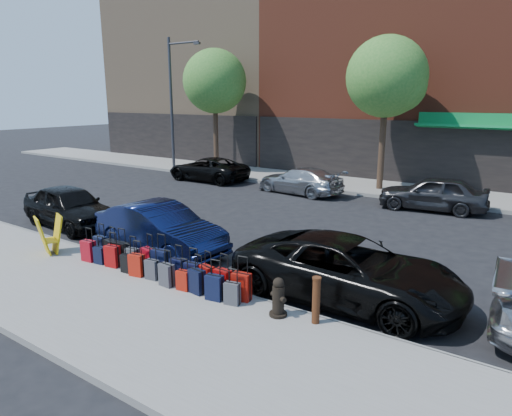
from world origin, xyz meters
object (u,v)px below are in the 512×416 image
Objects in this scene: bollard at (316,299)px; streetlight at (173,96)px; car_near_1 at (160,229)px; car_near_2 at (348,270)px; tree_left at (217,83)px; display_rack at (50,235)px; tree_center at (389,79)px; fire_hydrant at (278,298)px; car_far_0 at (208,169)px; suitcase_front_5 at (161,262)px; car_near_0 at (70,206)px; car_far_2 at (433,193)px; car_far_1 at (300,180)px.

streetlight is at bearing 141.61° from bollard.
car_near_1 is 0.85× the size of car_near_2.
display_rack is (5.91, -14.90, -4.72)m from tree_left.
streetlight is at bearing -166.61° from tree_left.
tree_center is at bearing 92.70° from display_rack.
tree_center is 6.59× the size of display_rack.
car_far_0 is (-12.10, 11.92, 0.12)m from fire_hydrant.
suitcase_front_5 is 6.60m from car_near_0.
fire_hydrant is 7.53m from display_rack.
suitcase_front_5 is 12.28m from car_far_2.
tree_center is at bearing 15.58° from car_near_2.
fire_hydrant is 0.81m from bollard.
suitcase_front_5 is 14.45m from car_far_0.
streetlight is 19.06m from suitcase_front_5.
tree_center reaches higher than car_far_0.
streetlight reaches higher than fire_hydrant.
car_near_1 is 11.47m from car_far_2.
car_far_1 is (-0.81, 10.02, -0.10)m from car_near_1.
car_near_1 reaches higher than fire_hydrant.
car_near_1 is 10.05m from car_far_1.
streetlight is 1.79× the size of car_near_1.
car_far_2 is at bearing -40.25° from tree_center.
bollard is (3.72, -14.30, -4.76)m from tree_center.
car_far_0 reaches higher than car_far_1.
suitcase_front_5 is at bearing 179.53° from bollard.
tree_center is at bearing 137.08° from car_far_1.
bollard is (0.79, 0.16, 0.12)m from fire_hydrant.
fire_hydrant is 0.16× the size of car_near_2.
fire_hydrant is at bearing 45.01° from car_far_0.
tree_left is 1.70× the size of car_far_2.
fire_hydrant is at bearing 34.32° from car_far_1.
car_near_1 is at bearing 11.55° from car_far_1.
car_far_2 is at bearing -40.24° from car_near_0.
tree_center is 1.62× the size of car_near_1.
bollard is 13.51m from car_far_1.
tree_center is 13.48m from streetlight.
fire_hydrant is at bearing -78.53° from tree_center.
tree_center reaches higher than display_rack.
streetlight is at bearing -177.02° from tree_center.
car_near_2 is 1.11× the size of car_far_0.
car_near_0 is (-10.03, 1.89, 0.21)m from fire_hydrant.
tree_center is at bearing 0.00° from tree_left.
car_near_2 is 1.24× the size of car_far_2.
car_near_2 is (6.03, 0.07, -0.00)m from car_near_1.
tree_center reaches higher than car_near_1.
display_rack is 0.25× the size of car_near_1.
tree_left is 16.71m from display_rack.
car_far_2 reaches higher than fire_hydrant.
car_near_2 is at bearing 51.39° from car_far_0.
car_far_1 is 1.03× the size of car_far_2.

